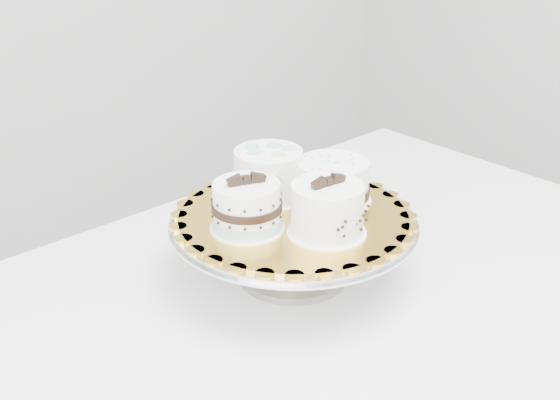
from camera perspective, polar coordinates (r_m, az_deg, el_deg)
table at (r=1.16m, az=3.89°, el=-9.94°), size 1.34×0.94×0.75m
cake_stand at (r=1.11m, az=1.09°, el=-2.94°), size 0.39×0.39×0.11m
cake_board at (r=1.09m, az=1.10°, el=-1.29°), size 0.46×0.46×0.01m
cake_swirl at (r=1.02m, az=3.87°, el=-0.86°), size 0.12×0.12×0.09m
cake_banded at (r=1.03m, az=-2.71°, el=-0.66°), size 0.12×0.12×0.09m
cake_dots at (r=1.13m, az=-0.94°, el=2.16°), size 0.13×0.13×0.08m
cake_ribbon at (r=1.13m, az=4.33°, el=1.46°), size 0.15×0.15×0.07m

